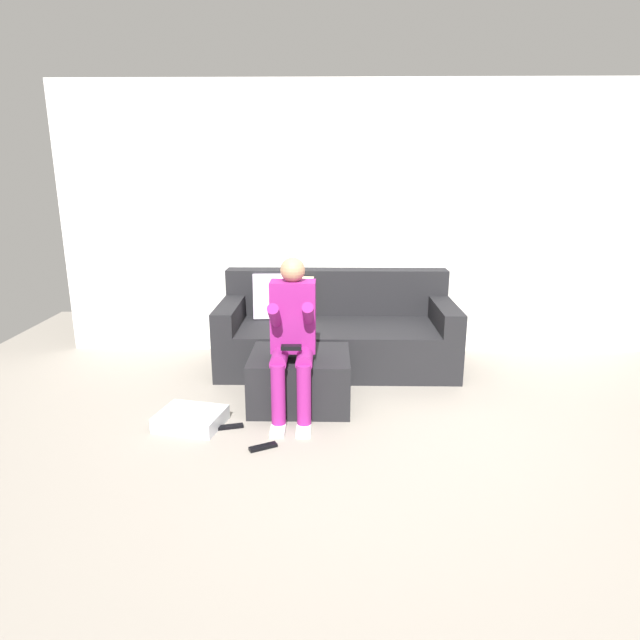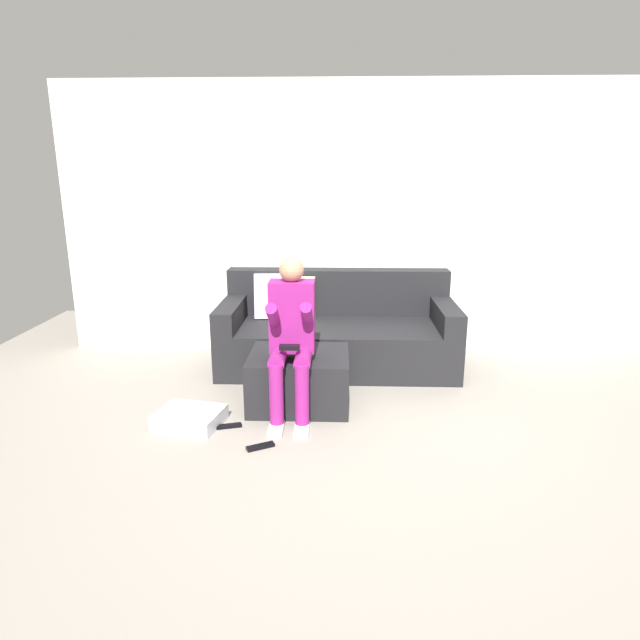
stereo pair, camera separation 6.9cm
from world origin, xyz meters
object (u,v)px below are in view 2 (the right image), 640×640
Objects in this scene: person_seated at (291,331)px; remote_by_storage_bin at (228,426)px; remote_near_ottoman at (260,447)px; couch_sectional at (336,332)px; ottoman at (299,379)px; storage_bin at (190,418)px.

person_seated is 6.11× the size of remote_by_storage_bin.
person_seated is 0.84m from remote_near_ottoman.
couch_sectional is 11.15× the size of remote_by_storage_bin.
ottoman is at bearing 45.90° from remote_near_ottoman.
couch_sectional is 1.67m from storage_bin.
person_seated is 0.94m from storage_bin.
couch_sectional is 1.17m from person_seated.
couch_sectional reaches higher than remote_near_ottoman.
person_seated is 6.22× the size of remote_near_ottoman.
storage_bin reaches higher than remote_near_ottoman.
remote_by_storage_bin is (0.28, -0.04, -0.04)m from storage_bin.
storage_bin is 0.28m from remote_by_storage_bin.
storage_bin is 2.33× the size of remote_by_storage_bin.
ottoman reaches higher than storage_bin.
couch_sectional is at bearing 45.17° from remote_by_storage_bin.
couch_sectional is 1.83× the size of person_seated.
storage_bin is 0.63m from remote_near_ottoman.
person_seated is at bearing -106.09° from couch_sectional.
couch_sectional reaches higher than remote_by_storage_bin.
person_seated reaches higher than storage_bin.
person_seated is (-0.04, -0.16, 0.43)m from ottoman.
ottoman is (-0.27, -0.92, -0.10)m from couch_sectional.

